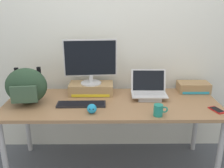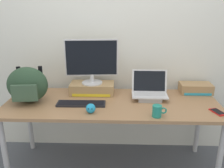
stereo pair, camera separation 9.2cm
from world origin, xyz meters
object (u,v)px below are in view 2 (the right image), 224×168
open_laptop (149,93)px  cell_phone (218,112)px  messenger_backpack (27,85)px  coffee_mug (157,111)px  plush_toy (91,108)px  desktop_monitor (92,61)px  toner_box_cyan (196,88)px  toner_box_yellow (92,88)px  external_keyboard (81,104)px

open_laptop → cell_phone: bearing=-27.7°
messenger_backpack → coffee_mug: (1.16, -0.27, -0.12)m
messenger_backpack → plush_toy: messenger_backpack is taller
desktop_monitor → plush_toy: size_ratio=6.38×
coffee_mug → cell_phone: 0.54m
toner_box_cyan → open_laptop: bearing=-160.9°
plush_toy → messenger_backpack: bearing=160.5°
desktop_monitor → open_laptop: desktop_monitor is taller
toner_box_yellow → open_laptop: (0.57, -0.12, -0.00)m
toner_box_yellow → external_keyboard: size_ratio=0.99×
open_laptop → toner_box_cyan: bearing=20.0°
coffee_mug → plush_toy: 0.56m
open_laptop → messenger_backpack: size_ratio=0.87×
desktop_monitor → messenger_backpack: 0.65m
toner_box_yellow → desktop_monitor: desktop_monitor is taller
open_laptop → coffee_mug: bearing=-86.0°
external_keyboard → coffee_mug: bearing=-19.0°
open_laptop → external_keyboard: bearing=-163.7°
open_laptop → cell_phone: 0.63m
messenger_backpack → cell_phone: messenger_backpack is taller
toner_box_yellow → coffee_mug: bearing=-41.2°
coffee_mug → messenger_backpack: bearing=166.9°
desktop_monitor → cell_phone: (1.12, -0.42, -0.33)m
desktop_monitor → toner_box_cyan: (1.07, 0.05, -0.29)m
external_keyboard → coffee_mug: size_ratio=3.73×
toner_box_yellow → open_laptop: size_ratio=1.29×
toner_box_yellow → plush_toy: 0.47m
open_laptop → toner_box_yellow: bearing=168.7°
desktop_monitor → external_keyboard: size_ratio=1.17×
toner_box_yellow → messenger_backpack: 0.63m
coffee_mug → toner_box_cyan: size_ratio=0.37×
external_keyboard → messenger_backpack: (-0.50, 0.05, 0.16)m
open_laptop → toner_box_cyan: size_ratio=1.07×
messenger_backpack → coffee_mug: 1.20m
plush_toy → toner_box_cyan: bearing=26.5°
external_keyboard → messenger_backpack: size_ratio=1.13×
open_laptop → external_keyboard: 0.67m
open_laptop → cell_phone: (0.55, -0.30, -0.05)m
messenger_backpack → open_laptop: bearing=-0.6°
toner_box_yellow → open_laptop: 0.59m
toner_box_yellow → coffee_mug: 0.79m
toner_box_cyan → desktop_monitor: bearing=-177.4°
cell_phone → open_laptop: bearing=131.4°
plush_toy → toner_box_yellow: bearing=94.7°
toner_box_yellow → external_keyboard: (-0.07, -0.30, -0.04)m
messenger_backpack → cell_phone: 1.71m
open_laptop → coffee_mug: 0.40m
plush_toy → desktop_monitor: bearing=94.7°
open_laptop → toner_box_cyan: 0.52m
toner_box_yellow → cell_phone: size_ratio=2.78×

